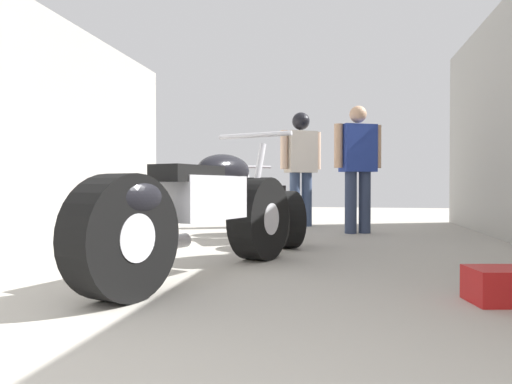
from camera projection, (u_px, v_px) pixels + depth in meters
ground_plane at (247, 256)px, 4.09m from camera, size 18.31×18.31×0.00m
motorcycle_maroon_cruiser at (201, 212)px, 3.15m from camera, size 1.01×2.22×1.06m
motorcycle_black_naked at (266, 208)px, 5.18m from camera, size 1.05×1.71×0.87m
mechanic_in_blue at (358, 161)px, 5.99m from camera, size 0.64×0.40×1.66m
mechanic_with_helmet at (301, 158)px, 6.98m from camera, size 0.63×0.46×1.73m
red_toolbox at (503, 286)px, 2.45m from camera, size 0.39×0.32×0.19m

